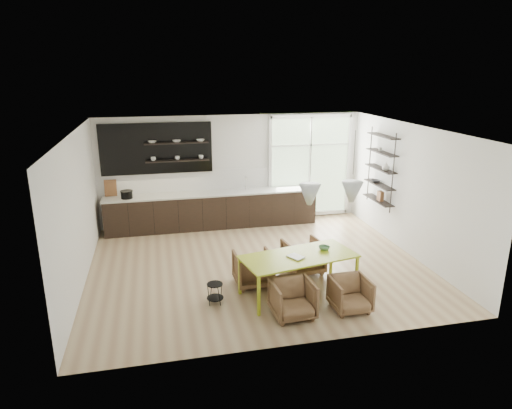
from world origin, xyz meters
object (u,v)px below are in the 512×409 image
object	(u,v)px
armchair_back_left	(253,269)
armchair_front_left	(293,299)
armchair_front_right	(350,294)
dining_table	(299,258)
armchair_back_right	(303,256)
wire_stool	(215,291)

from	to	relation	value
armchair_back_left	armchair_front_left	bearing A→B (deg)	104.93
armchair_front_left	armchair_front_right	size ratio (longest dim) A/B	1.08
dining_table	armchair_back_left	world-z (taller)	dining_table
dining_table	armchair_front_right	distance (m)	1.12
armchair_back_left	armchair_front_right	xyz separation A→B (m)	(1.44, -1.33, -0.03)
armchair_back_left	armchair_front_right	world-z (taller)	armchair_back_left
armchair_front_right	dining_table	bearing A→B (deg)	131.27
armchair_back_left	armchair_back_right	world-z (taller)	armchair_back_right
dining_table	armchair_back_right	size ratio (longest dim) A/B	2.97
armchair_back_left	armchair_back_right	distance (m)	1.17
dining_table	armchair_back_left	size ratio (longest dim) A/B	3.09
wire_stool	dining_table	bearing A→B (deg)	1.10
armchair_back_right	wire_stool	xyz separation A→B (m)	(-1.95, -0.91, -0.10)
wire_stool	armchair_front_right	bearing A→B (deg)	-18.15
dining_table	armchair_front_left	bearing A→B (deg)	-125.59
dining_table	armchair_back_right	world-z (taller)	dining_table
armchair_front_right	armchair_back_right	bearing A→B (deg)	99.70
armchair_back_left	armchair_back_right	bearing A→B (deg)	-165.85
armchair_back_left	wire_stool	xyz separation A→B (m)	(-0.83, -0.59, -0.08)
armchair_back_right	armchair_front_right	world-z (taller)	armchair_back_right
dining_table	wire_stool	world-z (taller)	dining_table
dining_table	armchair_front_left	world-z (taller)	dining_table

